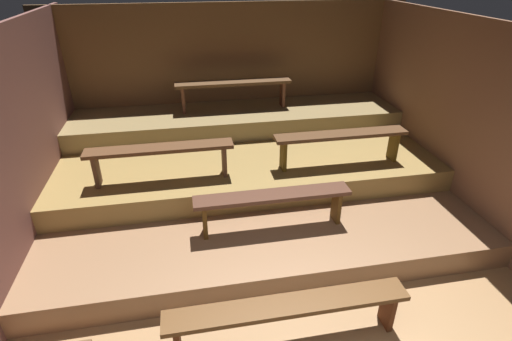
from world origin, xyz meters
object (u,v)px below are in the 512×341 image
object	(u,v)px
bench_lower_center	(273,200)
bench_middle_right	(341,139)
bench_upper_center	(234,87)
bench_middle_left	(160,153)
bench_floor_center	(288,310)

from	to	relation	value
bench_lower_center	bench_middle_right	world-z (taller)	bench_middle_right
bench_lower_center	bench_upper_center	size ratio (longest dim) A/B	0.96
bench_upper_center	bench_middle_left	bearing A→B (deg)	-124.69
bench_middle_left	bench_middle_right	xyz separation A→B (m)	(2.44, 0.00, 0.00)
bench_middle_left	bench_lower_center	bearing A→B (deg)	-34.43
bench_middle_left	bench_middle_right	size ratio (longest dim) A/B	1.00
bench_middle_left	bench_upper_center	world-z (taller)	bench_upper_center
bench_lower_center	bench_upper_center	xyz separation A→B (m)	(-0.09, 2.60, 0.63)
bench_middle_right	bench_upper_center	distance (m)	2.15
bench_middle_right	bench_upper_center	world-z (taller)	bench_upper_center
bench_floor_center	bench_middle_right	bearing A→B (deg)	59.47
bench_lower_center	bench_middle_right	bearing A→B (deg)	37.12
bench_lower_center	bench_middle_left	distance (m)	1.59
bench_middle_left	bench_upper_center	size ratio (longest dim) A/B	0.97
bench_lower_center	bench_middle_left	xyz separation A→B (m)	(-1.28, 0.88, 0.32)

